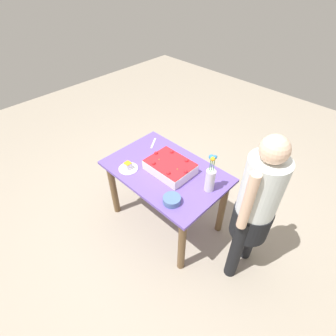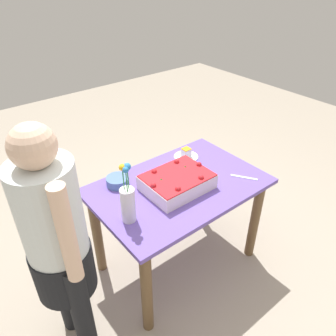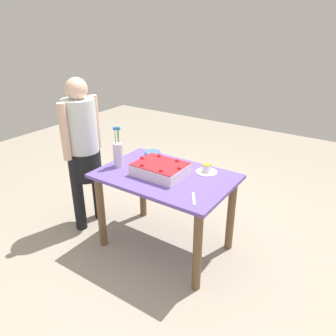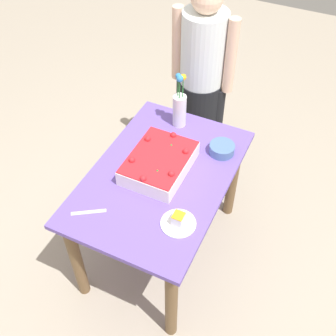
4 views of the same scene
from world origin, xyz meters
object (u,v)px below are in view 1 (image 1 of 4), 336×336
Objects in this scene: cake_knife at (153,143)px; flower_vase at (210,178)px; fruit_bowl at (172,200)px; serving_plate_with_slice at (128,167)px; person_standing at (256,205)px; sheet_cake at (170,167)px.

cake_knife is 0.87m from flower_vase.
cake_knife is 1.22× the size of fruit_bowl.
serving_plate_with_slice is 0.48m from cake_knife.
person_standing is at bearing -147.03° from fruit_bowl.
serving_plate_with_slice is 0.79m from flower_vase.
person_standing reaches higher than serving_plate_with_slice.
flower_vase reaches higher than sheet_cake.
sheet_cake reaches higher than fruit_bowl.
cake_knife is at bearing -73.57° from serving_plate_with_slice.
serving_plate_with_slice is at bearing -1.59° from fruit_bowl.
serving_plate_with_slice reaches higher than fruit_bowl.
serving_plate_with_slice is at bearing 40.24° from sheet_cake.
sheet_cake reaches higher than serving_plate_with_slice.
cake_knife is at bearing -9.02° from flower_vase.
sheet_cake is at bearing 8.36° from flower_vase.
sheet_cake is at bearing -44.08° from fruit_bowl.
fruit_bowl is (-0.28, 0.28, -0.02)m from sheet_cake.
sheet_cake is at bearing 33.24° from cake_knife.
flower_vase is (-0.85, 0.14, 0.13)m from cake_knife.
sheet_cake is 0.42m from flower_vase.
flower_vase reaches higher than serving_plate_with_slice.
person_standing is (-0.43, -0.02, -0.02)m from flower_vase.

